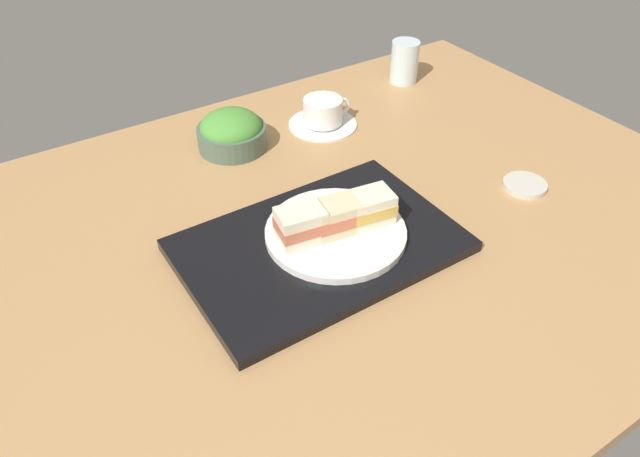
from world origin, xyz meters
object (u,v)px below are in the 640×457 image
object	(u,v)px
sandwich_far	(370,207)
salad_bowl	(232,132)
small_sauce_dish	(525,185)
coffee_cup	(323,114)
sandwich_middle	(336,217)
sandwich_plate	(336,232)
drinking_glass	(404,62)
sandwich_near	(301,225)

from	to	relation	value
sandwich_far	salad_bowl	distance (cm)	37.00
salad_bowl	small_sauce_dish	distance (cm)	55.96
coffee_cup	sandwich_middle	bearing A→B (deg)	-120.23
coffee_cup	small_sauce_dish	size ratio (longest dim) A/B	1.84
sandwich_middle	salad_bowl	distance (cm)	35.54
small_sauce_dish	sandwich_far	bearing A→B (deg)	171.73
sandwich_far	coffee_cup	bearing A→B (deg)	68.31
sandwich_plate	small_sauce_dish	distance (cm)	37.89
sandwich_far	drinking_glass	world-z (taller)	drinking_glass
sandwich_middle	salad_bowl	xyz separation A→B (cm)	(-0.54, 35.47, -2.22)
coffee_cup	sandwich_far	bearing A→B (deg)	-111.69
sandwich_near	coffee_cup	size ratio (longest dim) A/B	0.55
sandwich_plate	sandwich_far	distance (cm)	6.64
sandwich_middle	salad_bowl	bearing A→B (deg)	90.87
sandwich_plate	small_sauce_dish	xyz separation A→B (cm)	(37.43, -5.53, -1.99)
sandwich_plate	drinking_glass	size ratio (longest dim) A/B	2.31
sandwich_plate	salad_bowl	world-z (taller)	salad_bowl
drinking_glass	sandwich_far	bearing A→B (deg)	-134.70
sandwich_far	salad_bowl	size ratio (longest dim) A/B	0.59
sandwich_near	sandwich_far	size ratio (longest dim) A/B	0.99
sandwich_plate	sandwich_near	distance (cm)	6.75
sandwich_middle	drinking_glass	distance (cm)	61.82
coffee_cup	small_sauce_dish	bearing A→B (deg)	-64.92
small_sauce_dish	sandwich_plate	bearing A→B (deg)	171.59
sandwich_middle	salad_bowl	world-z (taller)	sandwich_middle
sandwich_plate	salad_bowl	xyz separation A→B (cm)	(-0.54, 35.47, 0.95)
sandwich_near	sandwich_far	xyz separation A→B (cm)	(11.53, -1.86, -0.22)
sandwich_plate	small_sauce_dish	bearing A→B (deg)	-8.41
salad_bowl	coffee_cup	bearing A→B (deg)	-6.64
sandwich_plate	sandwich_middle	size ratio (longest dim) A/B	2.79
sandwich_far	coffee_cup	distance (cm)	36.81
sandwich_middle	small_sauce_dish	xyz separation A→B (cm)	(37.43, -5.53, -5.16)
sandwich_near	sandwich_middle	size ratio (longest dim) A/B	0.99
sandwich_plate	coffee_cup	xyz separation A→B (cm)	(19.32, 33.15, 0.03)
sandwich_near	coffee_cup	bearing A→B (deg)	52.10
sandwich_plate	sandwich_far	world-z (taller)	sandwich_far
drinking_glass	coffee_cup	bearing A→B (deg)	-165.07
sandwich_middle	drinking_glass	xyz separation A→B (cm)	(46.73, 40.46, -0.86)
sandwich_far	drinking_glass	bearing A→B (deg)	45.30
sandwich_middle	salad_bowl	size ratio (longest dim) A/B	0.59
sandwich_far	salad_bowl	xyz separation A→B (cm)	(-6.30, 36.40, -2.21)
sandwich_near	small_sauce_dish	xyz separation A→B (cm)	(43.20, -6.47, -5.37)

